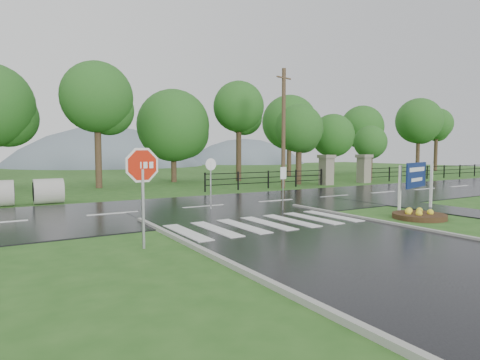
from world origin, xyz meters
TOP-DOWN VIEW (x-y plane):
  - ground at (0.00, 0.00)m, footprint 120.00×120.00m
  - main_road at (0.00, 10.00)m, footprint 90.00×8.00m
  - walkway at (8.50, 4.00)m, footprint 2.20×11.00m
  - crosswalk at (0.00, 5.00)m, footprint 6.50×2.80m
  - pillar_west at (13.00, 16.00)m, footprint 1.00×1.00m
  - pillar_east at (17.00, 16.00)m, footprint 1.00×1.00m
  - fence_west at (7.75, 16.00)m, footprint 9.58×0.08m
  - fence_east at (27.75, 16.00)m, footprint 20.58×0.08m
  - hills at (3.49, 65.00)m, footprint 102.00×48.00m
  - treeline at (1.00, 24.00)m, footprint 83.20×5.20m
  - stop_sign at (-4.67, 3.93)m, footprint 1.24×0.16m
  - estate_billboard at (7.46, 4.59)m, footprint 2.25×0.75m
  - flower_bed at (5.59, 3.10)m, footprint 1.92×1.92m
  - reg_sign_small at (2.34, 7.21)m, footprint 0.40×0.15m
  - reg_sign_round at (-0.09, 9.11)m, footprint 0.52×0.08m
  - utility_pole_east at (8.62, 15.50)m, footprint 1.40×0.41m
  - entrance_tree_left at (11.59, 17.50)m, footprint 3.60×3.60m
  - entrance_tree_right at (19.40, 17.50)m, footprint 2.80×2.80m

SIDE VIEW (x-z plane):
  - hills at x=3.49m, z-range -39.54..8.46m
  - ground at x=0.00m, z-range 0.00..0.00m
  - main_road at x=0.00m, z-range -0.02..0.02m
  - walkway at x=8.50m, z-range -0.02..0.02m
  - treeline at x=1.00m, z-range -5.00..5.00m
  - crosswalk at x=0.00m, z-range 0.05..0.07m
  - flower_bed at x=5.59m, z-range -0.05..0.33m
  - fence_west at x=7.75m, z-range 0.12..1.32m
  - fence_east at x=27.75m, z-range 0.14..1.34m
  - pillar_west at x=13.00m, z-range 0.06..2.30m
  - pillar_east at x=17.00m, z-range 0.06..2.30m
  - reg_sign_small at x=2.34m, z-range 0.41..2.27m
  - estate_billboard at x=7.46m, z-range 0.38..2.42m
  - reg_sign_round at x=-0.09m, z-range 0.30..2.51m
  - stop_sign at x=-4.67m, z-range 0.54..3.33m
  - entrance_tree_right at x=19.40m, z-range 0.90..5.57m
  - utility_pole_east at x=8.62m, z-range 0.07..8.07m
  - entrance_tree_left at x=11.59m, z-range 1.17..7.18m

